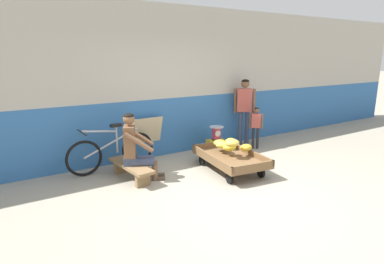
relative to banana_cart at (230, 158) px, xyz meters
The scene contains 13 objects.
ground_plane 1.13m from the banana_cart, 119.01° to the right, with size 80.00×80.00×0.00m, color gray.
back_wall 2.15m from the banana_cart, 108.03° to the left, with size 16.00×0.30×3.04m.
banana_cart is the anchor object (origin of this frame).
banana_pile 0.27m from the banana_cart, 52.48° to the left, with size 0.64×0.77×0.26m.
low_bench 1.77m from the banana_cart, 160.77° to the left, with size 0.42×1.13×0.27m.
vendor_seated 1.72m from the banana_cart, 161.09° to the left, with size 0.74×0.63×1.14m.
plastic_crate 1.08m from the banana_cart, 67.19° to the left, with size 0.36×0.28×0.30m.
weighing_scale 1.10m from the banana_cart, 67.17° to the left, with size 0.30×0.30×0.29m.
bicycle_near_left 2.15m from the banana_cart, 146.70° to the left, with size 1.66×0.48×0.86m.
sign_board 1.80m from the banana_cart, 124.49° to the left, with size 0.70×0.29×0.87m.
customer_adult 1.94m from the banana_cart, 41.49° to the left, with size 0.38×0.36×1.53m.
customer_child 1.66m from the banana_cart, 30.92° to the left, with size 0.23×0.22×0.94m.
shopping_bag 0.85m from the banana_cart, 50.89° to the left, with size 0.18×0.12×0.24m, color #D13D4C.
Camera 1 is at (-3.00, -3.36, 2.07)m, focal length 30.06 mm.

